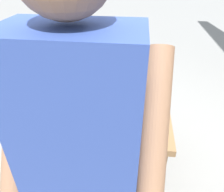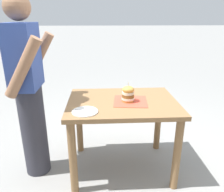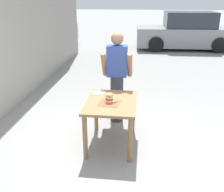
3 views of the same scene
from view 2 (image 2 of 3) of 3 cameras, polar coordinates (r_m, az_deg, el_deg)
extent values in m
plane|color=gray|center=(2.45, 2.45, -17.84)|extent=(80.00, 80.00, 0.00)
cube|color=olive|center=(2.09, 2.75, -1.75)|extent=(0.78, 1.03, 0.04)
cylinder|color=olive|center=(2.08, 16.60, -14.50)|extent=(0.07, 0.07, 0.71)
cylinder|color=olive|center=(2.62, 11.94, -6.50)|extent=(0.07, 0.07, 0.71)
cylinder|color=olive|center=(1.98, -10.20, -15.73)|extent=(0.07, 0.07, 0.71)
cylinder|color=olive|center=(2.54, -8.54, -7.09)|extent=(0.07, 0.07, 0.71)
cube|color=#D64C38|center=(2.07, 4.83, -1.37)|extent=(0.34, 0.34, 0.00)
cylinder|color=gold|center=(2.06, 4.16, -1.11)|extent=(0.11, 0.11, 0.02)
cylinder|color=silver|center=(2.05, 4.18, -0.56)|extent=(0.12, 0.12, 0.02)
cylinder|color=brown|center=(2.04, 4.20, 0.14)|extent=(0.12, 0.12, 0.03)
cylinder|color=silver|center=(2.03, 4.22, 0.85)|extent=(0.11, 0.11, 0.02)
ellipsoid|color=gold|center=(2.02, 4.24, 1.68)|extent=(0.11, 0.11, 0.07)
cylinder|color=#D1B77F|center=(2.01, 4.27, 2.85)|extent=(0.00, 0.00, 0.05)
cylinder|color=#8EA83D|center=(2.13, 4.08, -0.24)|extent=(0.08, 0.09, 0.02)
cylinder|color=white|center=(1.84, -7.07, -4.07)|extent=(0.22, 0.22, 0.01)
cylinder|color=silver|center=(1.82, -7.11, -3.97)|extent=(0.04, 0.17, 0.01)
cylinder|color=silver|center=(1.85, -7.05, -3.60)|extent=(0.03, 0.17, 0.01)
cylinder|color=#33333D|center=(2.29, -19.68, -8.62)|extent=(0.24, 0.24, 0.90)
cube|color=#334C9E|center=(2.06, -22.04, 9.54)|extent=(0.36, 0.22, 0.56)
sphere|color=#9E7051|center=(2.04, -23.58, 20.61)|extent=(0.22, 0.22, 0.22)
cylinder|color=#9E7051|center=(1.84, -22.23, 6.80)|extent=(0.09, 0.34, 0.50)
cylinder|color=#9E7051|center=(2.27, -18.66, 9.50)|extent=(0.09, 0.34, 0.50)
camera|label=1|loc=(2.10, -38.35, 18.20)|focal=35.00mm
camera|label=3|loc=(4.66, 60.15, 20.56)|focal=42.00mm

